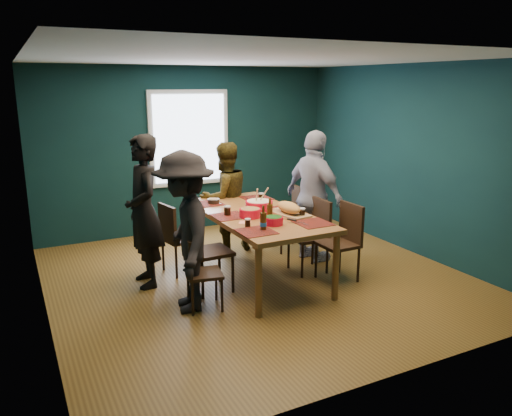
{
  "coord_description": "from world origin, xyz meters",
  "views": [
    {
      "loc": [
        -2.71,
        -5.34,
        2.42
      ],
      "look_at": [
        0.01,
        0.06,
        0.9
      ],
      "focal_mm": 35.0,
      "sensor_mm": 36.0,
      "label": 1
    }
  ],
  "objects_px": {
    "chair_right_far": "(293,213)",
    "cutting_board": "(289,209)",
    "chair_right_mid": "(314,230)",
    "chair_right_near": "(344,236)",
    "bowl_dumpling": "(259,206)",
    "chair_left_near": "(197,267)",
    "bowl_herbs": "(274,220)",
    "chair_left_far": "(175,233)",
    "person_back": "(225,198)",
    "chair_left_mid": "(203,245)",
    "person_far_left": "(144,212)",
    "person_right": "(314,197)",
    "bowl_salad": "(250,212)",
    "person_near_left": "(185,232)",
    "dining_table": "(256,219)"
  },
  "relations": [
    {
      "from": "chair_left_mid",
      "to": "chair_left_near",
      "type": "xyz_separation_m",
      "value": [
        -0.23,
        -0.41,
        -0.1
      ]
    },
    {
      "from": "chair_right_mid",
      "to": "person_far_left",
      "type": "relative_size",
      "value": 0.52
    },
    {
      "from": "chair_right_mid",
      "to": "bowl_herbs",
      "type": "distance_m",
      "value": 1.02
    },
    {
      "from": "person_right",
      "to": "bowl_salad",
      "type": "bearing_deg",
      "value": 99.45
    },
    {
      "from": "chair_right_far",
      "to": "bowl_salad",
      "type": "relative_size",
      "value": 3.6
    },
    {
      "from": "chair_right_far",
      "to": "bowl_salad",
      "type": "xyz_separation_m",
      "value": [
        -1.16,
        -0.92,
        0.36
      ]
    },
    {
      "from": "bowl_herbs",
      "to": "chair_right_near",
      "type": "bearing_deg",
      "value": 0.98
    },
    {
      "from": "chair_right_mid",
      "to": "chair_right_near",
      "type": "relative_size",
      "value": 0.99
    },
    {
      "from": "chair_right_far",
      "to": "person_far_left",
      "type": "relative_size",
      "value": 0.51
    },
    {
      "from": "chair_right_mid",
      "to": "bowl_herbs",
      "type": "relative_size",
      "value": 4.37
    },
    {
      "from": "person_near_left",
      "to": "person_back",
      "type": "bearing_deg",
      "value": 156.08
    },
    {
      "from": "chair_right_mid",
      "to": "person_near_left",
      "type": "bearing_deg",
      "value": -166.99
    },
    {
      "from": "person_far_left",
      "to": "person_back",
      "type": "relative_size",
      "value": 1.15
    },
    {
      "from": "person_far_left",
      "to": "bowl_herbs",
      "type": "distance_m",
      "value": 1.58
    },
    {
      "from": "chair_right_far",
      "to": "chair_left_near",
      "type": "bearing_deg",
      "value": -142.29
    },
    {
      "from": "bowl_salad",
      "to": "cutting_board",
      "type": "bearing_deg",
      "value": -11.36
    },
    {
      "from": "chair_left_mid",
      "to": "bowl_herbs",
      "type": "height_order",
      "value": "chair_left_mid"
    },
    {
      "from": "dining_table",
      "to": "chair_left_near",
      "type": "bearing_deg",
      "value": -151.79
    },
    {
      "from": "cutting_board",
      "to": "bowl_dumpling",
      "type": "bearing_deg",
      "value": 124.58
    },
    {
      "from": "chair_left_far",
      "to": "cutting_board",
      "type": "bearing_deg",
      "value": -46.17
    },
    {
      "from": "chair_right_mid",
      "to": "person_right",
      "type": "relative_size",
      "value": 0.53
    },
    {
      "from": "chair_left_far",
      "to": "bowl_herbs",
      "type": "relative_size",
      "value": 4.24
    },
    {
      "from": "person_near_left",
      "to": "dining_table",
      "type": "bearing_deg",
      "value": 125.22
    },
    {
      "from": "chair_left_near",
      "to": "chair_right_near",
      "type": "distance_m",
      "value": 1.95
    },
    {
      "from": "chair_left_far",
      "to": "person_right",
      "type": "distance_m",
      "value": 1.95
    },
    {
      "from": "bowl_herbs",
      "to": "chair_right_far",
      "type": "bearing_deg",
      "value": 51.57
    },
    {
      "from": "chair_right_near",
      "to": "person_near_left",
      "type": "relative_size",
      "value": 0.56
    },
    {
      "from": "chair_left_near",
      "to": "chair_right_near",
      "type": "height_order",
      "value": "chair_right_near"
    },
    {
      "from": "dining_table",
      "to": "person_back",
      "type": "distance_m",
      "value": 1.13
    },
    {
      "from": "chair_left_near",
      "to": "bowl_dumpling",
      "type": "relative_size",
      "value": 2.41
    },
    {
      "from": "chair_left_near",
      "to": "chair_right_mid",
      "type": "relative_size",
      "value": 0.86
    },
    {
      "from": "chair_left_near",
      "to": "person_right",
      "type": "bearing_deg",
      "value": 31.97
    },
    {
      "from": "person_far_left",
      "to": "chair_left_mid",
      "type": "bearing_deg",
      "value": 46.22
    },
    {
      "from": "dining_table",
      "to": "chair_right_near",
      "type": "bearing_deg",
      "value": -30.26
    },
    {
      "from": "person_back",
      "to": "bowl_herbs",
      "type": "distance_m",
      "value": 1.7
    },
    {
      "from": "dining_table",
      "to": "person_far_left",
      "type": "distance_m",
      "value": 1.38
    },
    {
      "from": "person_back",
      "to": "person_right",
      "type": "relative_size",
      "value": 0.89
    },
    {
      "from": "chair_left_near",
      "to": "person_back",
      "type": "bearing_deg",
      "value": 68.64
    },
    {
      "from": "chair_left_near",
      "to": "person_far_left",
      "type": "height_order",
      "value": "person_far_left"
    },
    {
      "from": "chair_right_near",
      "to": "bowl_salad",
      "type": "bearing_deg",
      "value": 159.01
    },
    {
      "from": "person_right",
      "to": "bowl_dumpling",
      "type": "distance_m",
      "value": 0.97
    },
    {
      "from": "person_right",
      "to": "bowl_dumpling",
      "type": "relative_size",
      "value": 5.28
    },
    {
      "from": "chair_left_near",
      "to": "person_back",
      "type": "height_order",
      "value": "person_back"
    },
    {
      "from": "chair_right_far",
      "to": "cutting_board",
      "type": "bearing_deg",
      "value": -119.36
    },
    {
      "from": "dining_table",
      "to": "chair_left_far",
      "type": "relative_size",
      "value": 2.42
    },
    {
      "from": "person_far_left",
      "to": "person_near_left",
      "type": "distance_m",
      "value": 0.91
    },
    {
      "from": "chair_left_mid",
      "to": "chair_left_far",
      "type": "bearing_deg",
      "value": 97.01
    },
    {
      "from": "chair_right_mid",
      "to": "person_near_left",
      "type": "distance_m",
      "value": 1.94
    },
    {
      "from": "dining_table",
      "to": "chair_left_mid",
      "type": "relative_size",
      "value": 2.26
    },
    {
      "from": "chair_right_mid",
      "to": "bowl_herbs",
      "type": "height_order",
      "value": "chair_right_mid"
    }
  ]
}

